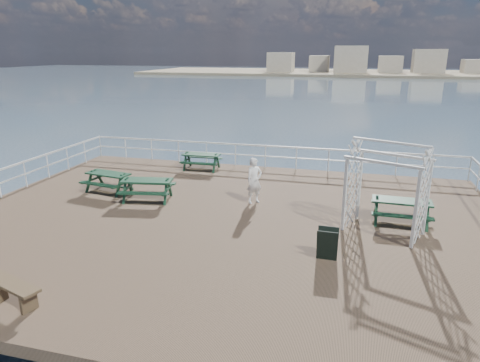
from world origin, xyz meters
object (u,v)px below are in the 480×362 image
trellis_arbor (386,193)px  picnic_table_b (201,158)px  picnic_table_d (108,178)px  flat_bench_far (10,287)px  person (254,181)px  picnic_table_c (401,206)px  picnic_table_a (147,185)px

trellis_arbor → picnic_table_b: bearing=167.4°
picnic_table_b → picnic_table_d: size_ratio=0.90×
picnic_table_d → flat_bench_far: size_ratio=1.10×
picnic_table_d → person: (5.87, 0.16, 0.29)m
trellis_arbor → person: size_ratio=1.69×
picnic_table_b → trellis_arbor: trellis_arbor is taller
picnic_table_c → person: bearing=173.4°
picnic_table_c → person: (-5.01, 0.68, 0.27)m
picnic_table_b → picnic_table_c: picnic_table_c is taller
picnic_table_d → person: 5.88m
picnic_table_d → person: size_ratio=1.16×
picnic_table_a → picnic_table_c: size_ratio=1.11×
flat_bench_far → person: size_ratio=1.06×
picnic_table_b → picnic_table_d: bearing=-122.8°
picnic_table_b → picnic_table_d: (-2.43, -4.05, 0.01)m
picnic_table_b → trellis_arbor: bearing=-36.8°
picnic_table_a → picnic_table_c: picnic_table_a is taller
picnic_table_a → flat_bench_far: picnic_table_a is taller
picnic_table_c → flat_bench_far: 11.23m
flat_bench_far → person: (3.75, 7.71, 0.47)m
flat_bench_far → person: bearing=81.1°
picnic_table_d → trellis_arbor: 10.40m
trellis_arbor → person: 4.71m
picnic_table_c → picnic_table_d: picnic_table_c is taller
person → picnic_table_a: bearing=145.7°
flat_bench_far → picnic_table_d: bearing=122.7°
picnic_table_d → flat_bench_far: (2.12, -7.55, -0.17)m
picnic_table_c → trellis_arbor: trellis_arbor is taller
picnic_table_b → flat_bench_far: bearing=-93.4°
picnic_table_b → person: bearing=-50.4°
picnic_table_a → picnic_table_d: bearing=154.0°
person → flat_bench_far: bearing=-160.7°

